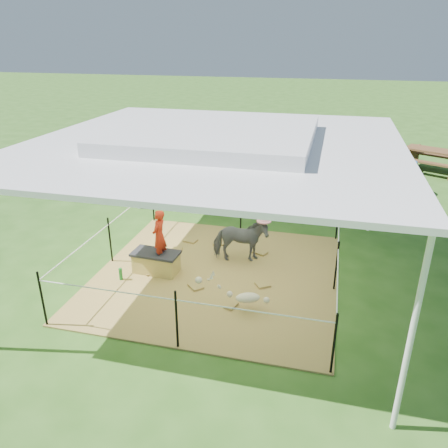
% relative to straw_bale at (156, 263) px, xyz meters
% --- Properties ---
extents(ground, '(90.00, 90.00, 0.00)m').
position_rel_straw_bale_xyz_m(ground, '(1.18, 0.20, -0.22)').
color(ground, '#2D5919').
rests_on(ground, ground).
extents(hay_patch, '(4.60, 4.60, 0.03)m').
position_rel_straw_bale_xyz_m(hay_patch, '(1.18, 0.20, -0.21)').
color(hay_patch, brown).
rests_on(hay_patch, ground).
extents(canopy_tent, '(6.30, 6.30, 2.90)m').
position_rel_straw_bale_xyz_m(canopy_tent, '(1.18, 0.20, 2.47)').
color(canopy_tent, silver).
rests_on(canopy_tent, ground).
extents(rope_fence, '(4.54, 4.54, 1.00)m').
position_rel_straw_bale_xyz_m(rope_fence, '(1.18, 0.20, 0.42)').
color(rope_fence, black).
rests_on(rope_fence, ground).
extents(straw_bale, '(0.88, 0.48, 0.38)m').
position_rel_straw_bale_xyz_m(straw_bale, '(0.00, 0.00, 0.00)').
color(straw_bale, '#AB903E').
rests_on(straw_bale, hay_patch).
extents(dark_cloth, '(0.94, 0.53, 0.05)m').
position_rel_straw_bale_xyz_m(dark_cloth, '(0.00, 0.00, 0.21)').
color(dark_cloth, black).
rests_on(dark_cloth, straw_bale).
extents(woman, '(0.27, 0.39, 1.03)m').
position_rel_straw_bale_xyz_m(woman, '(0.10, 0.00, 0.71)').
color(woman, red).
rests_on(woman, straw_bale).
extents(green_bottle, '(0.07, 0.07, 0.24)m').
position_rel_straw_bale_xyz_m(green_bottle, '(-0.55, -0.45, -0.07)').
color(green_bottle, '#1A7524').
rests_on(green_bottle, hay_patch).
extents(pony, '(1.20, 0.74, 0.94)m').
position_rel_straw_bale_xyz_m(pony, '(1.51, 0.84, 0.28)').
color(pony, '#49494E').
rests_on(pony, hay_patch).
extents(pink_hat, '(0.29, 0.29, 0.14)m').
position_rel_straw_bale_xyz_m(pink_hat, '(1.51, 0.84, 0.81)').
color(pink_hat, pink).
rests_on(pink_hat, pony).
extents(foal, '(1.14, 0.87, 0.56)m').
position_rel_straw_bale_xyz_m(foal, '(2.01, -0.87, 0.09)').
color(foal, beige).
rests_on(foal, hay_patch).
extents(trash_barrel, '(0.72, 0.72, 0.98)m').
position_rel_straw_bale_xyz_m(trash_barrel, '(5.28, 6.33, 0.27)').
color(trash_barrel, blue).
rests_on(trash_barrel, ground).
extents(picnic_table_near, '(2.37, 2.12, 0.82)m').
position_rel_straw_bale_xyz_m(picnic_table_near, '(3.21, 8.32, 0.19)').
color(picnic_table_near, brown).
rests_on(picnic_table_near, ground).
extents(picnic_table_far, '(2.33, 2.11, 0.80)m').
position_rel_straw_bale_xyz_m(picnic_table_far, '(6.57, 8.89, 0.18)').
color(picnic_table_far, '#543A1D').
rests_on(picnic_table_far, ground).
extents(distant_person, '(0.65, 0.59, 1.08)m').
position_rel_straw_bale_xyz_m(distant_person, '(4.05, 7.71, 0.32)').
color(distant_person, blue).
rests_on(distant_person, ground).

